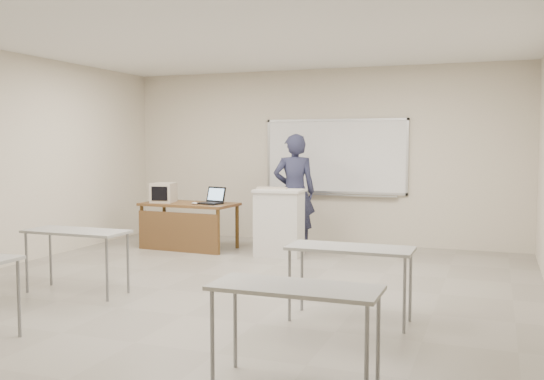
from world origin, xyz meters
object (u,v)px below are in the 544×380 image
at_px(whiteboard, 335,157).
at_px(instructor_desk, 186,215).
at_px(laptop, 211,200).
at_px(keyboard, 272,188).
at_px(presenter, 294,192).
at_px(podium, 279,222).
at_px(crt_monitor, 163,193).
at_px(mouse, 195,203).

relative_size(whiteboard, instructor_desk, 1.61).
xyz_separation_m(laptop, keyboard, (1.05, -0.02, 0.22)).
relative_size(keyboard, presenter, 0.25).
bearing_deg(podium, crt_monitor, 175.37).
height_order(crt_monitor, keyboard, crt_monitor).
xyz_separation_m(instructor_desk, podium, (1.60, 0.01, -0.05)).
bearing_deg(laptop, keyboard, 13.12).
bearing_deg(podium, laptop, 172.00).
relative_size(laptop, keyboard, 0.79).
height_order(whiteboard, laptop, whiteboard).
distance_m(mouse, presenter, 1.63).
distance_m(crt_monitor, laptop, 0.86).
height_order(podium, laptop, podium).
xyz_separation_m(laptop, presenter, (1.22, 0.58, 0.13)).
relative_size(instructor_desk, laptop, 4.24).
height_order(crt_monitor, laptop, crt_monitor).
relative_size(whiteboard, crt_monitor, 6.16).
relative_size(whiteboard, podium, 2.43).
xyz_separation_m(whiteboard, instructor_desk, (-2.10, -1.48, -0.92)).
bearing_deg(instructor_desk, crt_monitor, 176.41).
xyz_separation_m(whiteboard, presenter, (-0.48, -0.79, -0.54)).
height_order(instructor_desk, crt_monitor, crt_monitor).
height_order(podium, keyboard, keyboard).
bearing_deg(whiteboard, crt_monitor, -150.77).
height_order(instructor_desk, mouse, mouse).
bearing_deg(podium, keyboard, 148.48).
bearing_deg(keyboard, presenter, 64.66).
xyz_separation_m(crt_monitor, mouse, (0.65, -0.14, -0.14)).
distance_m(podium, keyboard, 0.55).
bearing_deg(podium, whiteboard, 67.74).
bearing_deg(instructor_desk, keyboard, 6.96).
bearing_deg(instructor_desk, whiteboard, 38.50).
bearing_deg(keyboard, whiteboard, 55.51).
xyz_separation_m(podium, presenter, (0.02, 0.68, 0.42)).
distance_m(whiteboard, podium, 1.83).
distance_m(instructor_desk, laptop, 0.48).
xyz_separation_m(whiteboard, podium, (-0.50, -1.47, -0.97)).
bearing_deg(mouse, laptop, 54.48).
bearing_deg(mouse, whiteboard, 49.64).
xyz_separation_m(instructor_desk, crt_monitor, (-0.45, 0.05, 0.35)).
bearing_deg(presenter, laptop, 4.36).
relative_size(laptop, presenter, 0.19).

